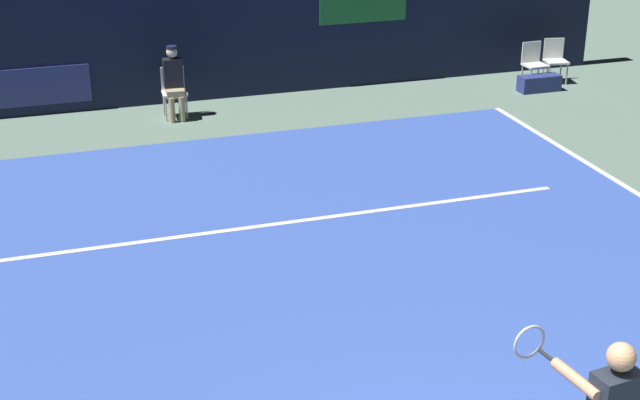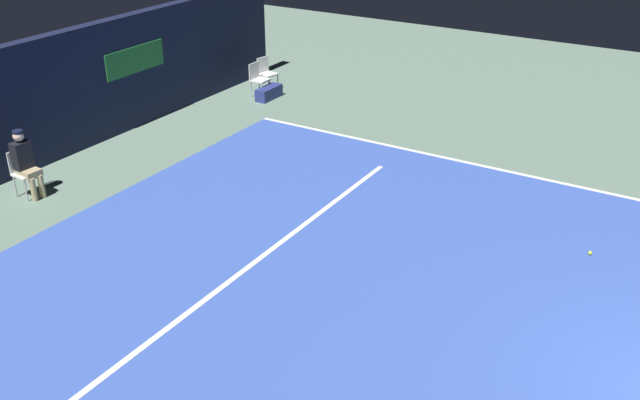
% 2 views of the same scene
% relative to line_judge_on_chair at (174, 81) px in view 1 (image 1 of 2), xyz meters
% --- Properties ---
extents(ground_plane, '(33.53, 33.53, 0.00)m').
position_rel_line_judge_on_chair_xyz_m(ground_plane, '(0.51, -7.15, -0.69)').
color(ground_plane, slate).
extents(court_surface, '(10.73, 11.61, 0.01)m').
position_rel_line_judge_on_chair_xyz_m(court_surface, '(0.51, -7.15, -0.68)').
color(court_surface, '#3856B2').
rests_on(court_surface, ground).
extents(line_service, '(8.37, 0.10, 0.01)m').
position_rel_line_judge_on_chair_xyz_m(line_service, '(0.51, -5.12, -0.67)').
color(line_service, white).
rests_on(line_service, court_surface).
extents(back_wall, '(17.21, 0.33, 2.60)m').
position_rel_line_judge_on_chair_xyz_m(back_wall, '(0.51, 1.07, 0.61)').
color(back_wall, '#141933').
rests_on(back_wall, ground).
extents(line_judge_on_chair, '(0.46, 0.55, 1.32)m').
position_rel_line_judge_on_chair_xyz_m(line_judge_on_chair, '(0.00, 0.00, 0.00)').
color(line_judge_on_chair, white).
rests_on(line_judge_on_chair, ground).
extents(courtside_chair_near, '(0.45, 0.43, 0.88)m').
position_rel_line_judge_on_chair_xyz_m(courtside_chair_near, '(7.24, -0.15, -0.18)').
color(courtside_chair_near, white).
rests_on(courtside_chair_near, ground).
extents(courtside_chair_far, '(0.50, 0.48, 0.88)m').
position_rel_line_judge_on_chair_xyz_m(courtside_chair_far, '(7.81, -0.02, -0.18)').
color(courtside_chair_far, white).
rests_on(courtside_chair_far, ground).
extents(equipment_bag, '(0.84, 0.32, 0.32)m').
position_rel_line_judge_on_chair_xyz_m(equipment_bag, '(7.18, -0.53, -0.53)').
color(equipment_bag, navy).
rests_on(equipment_bag, ground).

